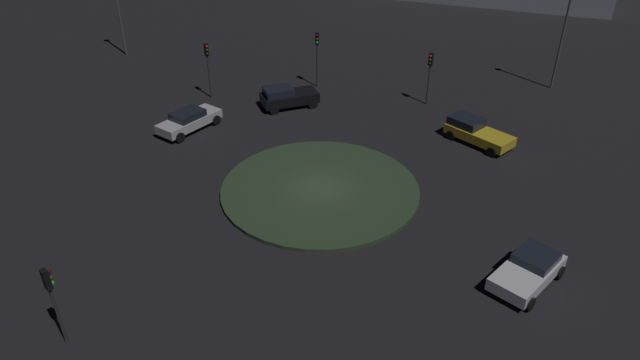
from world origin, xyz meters
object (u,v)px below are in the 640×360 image
object	(u,v)px
car_black	(287,96)
streetlamp_east	(566,19)
car_yellow	(476,132)
traffic_light_west	(51,292)
car_white	(529,270)
traffic_light_north	(208,60)
car_silver	(189,120)
traffic_light_northeast	(430,68)
traffic_light_northeast_near	(317,49)

from	to	relation	value
car_black	streetlamp_east	distance (m)	21.69
car_yellow	traffic_light_west	xyz separation A→B (m)	(-26.03, -6.35, 1.96)
car_black	car_white	bearing A→B (deg)	-78.63
car_yellow	traffic_light_north	world-z (taller)	traffic_light_north
car_silver	traffic_light_northeast	size ratio (longest dim) A/B	1.23
car_silver	traffic_light_northeast	world-z (taller)	traffic_light_northeast
traffic_light_north	traffic_light_northeast_near	xyz separation A→B (m)	(8.25, -1.65, 0.08)
car_yellow	car_silver	bearing A→B (deg)	-137.76
car_yellow	traffic_light_west	bearing A→B (deg)	-92.24
car_white	traffic_light_northeast	distance (m)	19.91
traffic_light_north	traffic_light_northeast_near	bearing A→B (deg)	72.96
car_yellow	car_white	bearing A→B (deg)	-45.65
car_black	car_white	distance (m)	22.63
car_black	traffic_light_west	size ratio (longest dim) A/B	1.12
traffic_light_northeast	traffic_light_northeast_near	size ratio (longest dim) A/B	0.91
car_yellow	traffic_light_west	size ratio (longest dim) A/B	1.23
car_white	traffic_light_northeast	size ratio (longest dim) A/B	1.11
traffic_light_northeast_near	streetlamp_east	bearing A→B (deg)	88.28
car_silver	streetlamp_east	distance (m)	28.75
traffic_light_northeast_near	car_black	bearing A→B (deg)	-30.25
car_white	streetlamp_east	world-z (taller)	streetlamp_east
car_white	traffic_light_northeast_near	xyz separation A→B (m)	(1.67, 25.05, 2.39)
traffic_light_northeast_near	streetlamp_east	size ratio (longest dim) A/B	0.50
car_yellow	traffic_light_northeast_near	size ratio (longest dim) A/B	1.08
traffic_light_west	car_black	bearing A→B (deg)	23.23
car_silver	car_black	bearing A→B (deg)	-22.57
car_silver	car_white	world-z (taller)	car_silver
traffic_light_northeast_near	streetlamp_east	distance (m)	18.81
car_yellow	car_white	xyz separation A→B (m)	(-6.78, -11.90, -0.06)
car_silver	car_yellow	world-z (taller)	car_yellow
traffic_light_northeast_near	traffic_light_west	bearing A→B (deg)	-21.31
streetlamp_east	car_black	bearing A→B (deg)	163.34
car_black	car_yellow	size ratio (longest dim) A/B	0.91
car_black	traffic_light_northeast_near	distance (m)	5.03
traffic_light_northeast	streetlamp_east	distance (m)	11.25
car_white	traffic_light_west	bearing A→B (deg)	-35.03
car_silver	traffic_light_northeast_near	world-z (taller)	traffic_light_northeast_near
traffic_light_northeast	traffic_light_northeast_near	bearing A→B (deg)	-79.17
car_yellow	streetlamp_east	world-z (taller)	streetlamp_east
car_white	streetlamp_east	size ratio (longest dim) A/B	0.50
traffic_light_northeast	traffic_light_north	world-z (taller)	traffic_light_north
car_silver	streetlamp_east	size ratio (longest dim) A/B	0.56
car_silver	car_black	world-z (taller)	car_black
streetlamp_east	car_yellow	bearing A→B (deg)	-158.25
car_yellow	traffic_light_northeast	xyz separation A→B (m)	(0.69, 6.43, 2.06)
car_black	car_white	world-z (taller)	car_black
car_silver	traffic_light_west	world-z (taller)	traffic_light_west
car_yellow	traffic_light_northeast_near	distance (m)	14.30
car_white	car_yellow	bearing A→B (deg)	-138.64
traffic_light_northeast	streetlamp_east	bearing A→B (deg)	140.26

